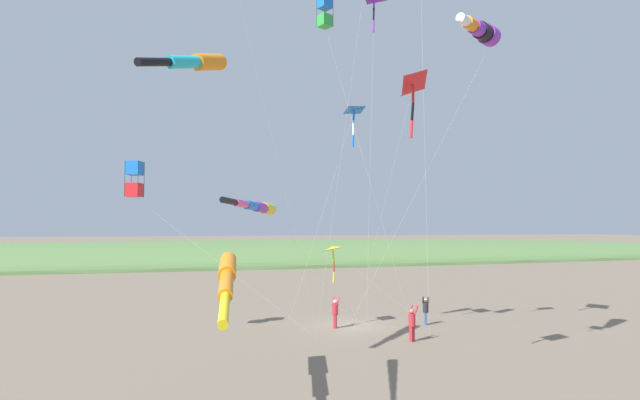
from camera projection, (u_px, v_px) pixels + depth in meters
name	position (u px, v px, depth m)	size (l,w,h in m)	color
ground_plane	(351.00, 326.00, 30.94)	(600.00, 600.00, 0.00)	#756654
dune_ridge_grassy	(239.00, 263.00, 83.79)	(28.00, 240.00, 7.41)	#567A42
person_adult_flyer	(412.00, 322.00, 26.77)	(0.63, 0.66, 1.85)	#B72833
person_child_green_jacket	(426.00, 309.00, 31.33)	(0.61, 0.55, 1.74)	#335199
person_child_grey_jacket	(335.00, 311.00, 30.29)	(0.65, 0.60, 1.82)	#B72833
kite_delta_green_low_center	(412.00, 85.00, 20.52)	(10.24, 1.76, 12.13)	red
kite_windsock_blue_topmost	(196.00, 62.00, 21.05)	(11.89, 12.66, 13.54)	orange
kite_box_purple_drifting	(325.00, 12.00, 25.93)	(2.36, 6.14, 17.54)	blue
kite_windsock_long_streamer_right	(227.00, 276.00, 18.14)	(11.92, 11.88, 4.96)	orange
kite_windsock_black_fish_shape	(257.00, 207.00, 16.99)	(14.37, 9.46, 6.81)	yellow
kite_delta_magenta_far_left	(354.00, 111.00, 28.76)	(5.89, 3.43, 12.76)	blue
kite_delta_checkered_midright	(333.00, 249.00, 30.73)	(1.69, 6.53, 4.88)	yellow
kite_box_yellow_midlevel	(135.00, 179.00, 27.49)	(1.85, 9.98, 9.45)	blue
kite_windsock_striped_overhead	(481.00, 31.00, 22.84)	(11.16, 4.01, 15.13)	purple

